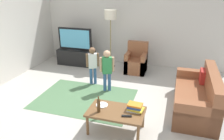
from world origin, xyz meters
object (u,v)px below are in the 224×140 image
object	(u,v)px
coffee_table	(116,113)
bottle	(99,105)
tv_stand	(76,57)
floor_lamp	(111,18)
armchair	(136,62)
book_stack	(135,107)
child_near_tv	(93,62)
tv	(75,39)
child_center	(107,67)
couch	(199,98)
plate	(102,105)
tv_remote	(127,116)

from	to	relation	value
coffee_table	bottle	xyz separation A→B (m)	(-0.28, -0.12, 0.18)
tv_stand	bottle	bearing A→B (deg)	-58.22
floor_lamp	armchair	bearing A→B (deg)	-12.46
armchair	tv_stand	bearing A→B (deg)	178.86
armchair	book_stack	size ratio (longest dim) A/B	3.03
floor_lamp	child_near_tv	xyz separation A→B (m)	(-0.05, -1.38, -0.94)
tv_stand	tv	size ratio (longest dim) A/B	1.09
floor_lamp	book_stack	xyz separation A→B (m)	(1.39, -3.02, -1.06)
tv	child_center	bearing A→B (deg)	-43.78
child_center	tv	bearing A→B (deg)	136.22
couch	coffee_table	bearing A→B (deg)	-141.36
coffee_table	plate	distance (m)	0.32
child_near_tv	bottle	bearing A→B (deg)	-65.49
couch	bottle	bearing A→B (deg)	-143.51
bottle	couch	bearing A→B (deg)	36.49
couch	child_center	xyz separation A→B (m)	(-2.11, 0.31, 0.34)
child_near_tv	book_stack	distance (m)	2.19
child_center	book_stack	bearing A→B (deg)	-54.72
book_stack	bottle	bearing A→B (deg)	-159.01
floor_lamp	child_center	xyz separation A→B (m)	(0.43, -1.66, -0.91)
tv_remote	plate	world-z (taller)	plate
coffee_table	plate	world-z (taller)	plate
couch	plate	xyz separation A→B (m)	(-1.75, -1.06, 0.14)
child_center	tv_remote	distance (m)	1.83
book_stack	bottle	world-z (taller)	bottle
couch	child_center	distance (m)	2.15
child_near_tv	tv_remote	bearing A→B (deg)	-54.10
couch	child_near_tv	distance (m)	2.67
tv	tv_remote	world-z (taller)	tv
child_near_tv	plate	world-z (taller)	child_near_tv
tv_stand	bottle	size ratio (longest dim) A/B	3.95
child_near_tv	child_center	size ratio (longest dim) A/B	0.96
floor_lamp	tv_remote	bearing A→B (deg)	-68.25
book_stack	armchair	bearing A→B (deg)	100.51
tv	coffee_table	size ratio (longest dim) A/B	1.10
tv_stand	armchair	size ratio (longest dim) A/B	1.33
couch	bottle	size ratio (longest dim) A/B	5.93
child_center	book_stack	distance (m)	1.68
child_near_tv	plate	xyz separation A→B (m)	(0.83, -1.65, -0.18)
coffee_table	tv_remote	distance (m)	0.26
coffee_table	plate	xyz separation A→B (m)	(-0.30, 0.10, 0.06)
couch	tv_remote	distance (m)	1.79
bottle	plate	distance (m)	0.25
tv_stand	couch	xyz separation A→B (m)	(3.65, -1.81, 0.05)
armchair	child_center	distance (m)	1.57
tv	tv_remote	distance (m)	3.94
couch	armchair	bearing A→B (deg)	133.18
coffee_table	floor_lamp	bearing A→B (deg)	108.98
child_center	child_near_tv	bearing A→B (deg)	150.31
tv_stand	armchair	world-z (taller)	armchair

